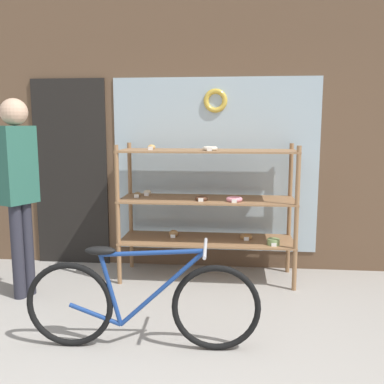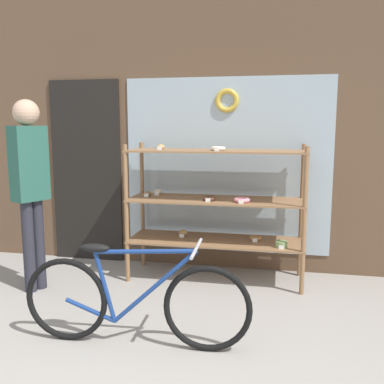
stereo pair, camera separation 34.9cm
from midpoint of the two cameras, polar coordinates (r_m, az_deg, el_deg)
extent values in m
cube|color=brown|center=(4.76, 4.51, 13.67)|extent=(6.11, 0.08, 3.98)
cube|color=#A3B7C1|center=(4.70, 6.74, 3.46)|extent=(2.24, 0.02, 1.90)
cube|color=black|center=(5.10, -11.98, 2.63)|extent=(0.84, 0.03, 2.10)
torus|color=gold|center=(4.67, 6.88, 12.02)|extent=(0.26, 0.06, 0.26)
cylinder|color=#8E6642|center=(4.33, -6.47, -3.01)|extent=(0.04, 0.04, 1.40)
cylinder|color=#8E6642|center=(4.14, 17.10, -3.88)|extent=(0.04, 0.04, 1.40)
cylinder|color=#8E6642|center=(4.82, -4.57, -1.76)|extent=(0.04, 0.04, 1.40)
cylinder|color=#8E6642|center=(4.65, 16.49, -2.48)|extent=(0.04, 0.04, 1.40)
cube|color=#8E6642|center=(4.47, 5.38, -6.47)|extent=(1.78, 0.57, 0.02)
cube|color=#8E6642|center=(4.38, 5.46, -1.07)|extent=(1.78, 0.57, 0.02)
cube|color=#8E6642|center=(4.32, 5.56, 5.46)|extent=(1.78, 0.57, 0.02)
torus|color=beige|center=(4.23, 5.86, 5.78)|extent=(0.15, 0.15, 0.04)
cube|color=white|center=(4.15, 5.75, 5.69)|extent=(0.05, 0.00, 0.04)
ellipsoid|color=tan|center=(4.37, -1.90, 6.02)|extent=(0.08, 0.07, 0.05)
cube|color=white|center=(4.33, -2.05, 5.86)|extent=(0.05, 0.00, 0.04)
ellipsoid|color=beige|center=(4.63, -2.41, 0.00)|extent=(0.09, 0.07, 0.06)
cube|color=white|center=(4.59, -2.56, -0.24)|extent=(0.05, 0.00, 0.04)
ellipsoid|color=#AD7F4C|center=(4.57, 0.98, -5.50)|extent=(0.10, 0.09, 0.07)
cube|color=white|center=(4.52, 0.84, -5.90)|extent=(0.05, 0.00, 0.04)
torus|color=#B27A42|center=(4.49, 10.66, -6.11)|extent=(0.13, 0.13, 0.04)
cube|color=white|center=(4.42, 10.65, -6.39)|extent=(0.05, 0.00, 0.04)
torus|color=pink|center=(4.23, 9.03, -1.07)|extent=(0.16, 0.16, 0.04)
cube|color=white|center=(4.14, 8.97, -1.33)|extent=(0.05, 0.00, 0.04)
ellipsoid|color=brown|center=(4.53, -3.76, -0.24)|extent=(0.08, 0.07, 0.05)
cube|color=white|center=(4.49, -3.92, -0.45)|extent=(0.05, 0.00, 0.04)
cylinder|color=#7A995B|center=(4.30, 14.14, -6.79)|extent=(0.12, 0.12, 0.06)
cube|color=white|center=(4.23, 14.18, -7.20)|extent=(0.05, 0.00, 0.04)
torus|color=#4C2D1E|center=(4.27, 4.63, -0.92)|extent=(0.13, 0.13, 0.04)
cube|color=white|center=(4.20, 4.51, -1.11)|extent=(0.05, 0.00, 0.04)
torus|color=black|center=(3.34, -13.49, -13.82)|extent=(0.63, 0.07, 0.63)
torus|color=black|center=(3.11, 5.40, -15.31)|extent=(0.63, 0.07, 0.63)
cylinder|color=navy|center=(3.10, -1.77, -12.62)|extent=(0.63, 0.06, 0.58)
cylinder|color=navy|center=(3.03, -3.03, -7.97)|extent=(0.74, 0.06, 0.07)
cylinder|color=navy|center=(3.19, -8.43, -12.45)|extent=(0.16, 0.04, 0.53)
cylinder|color=navy|center=(3.30, -10.38, -15.31)|extent=(0.38, 0.05, 0.17)
ellipsoid|color=black|center=(3.12, -9.71, -7.39)|extent=(0.22, 0.10, 0.06)
cylinder|color=#B2B2B7|center=(2.97, 3.99, -7.54)|extent=(0.04, 0.46, 0.02)
cylinder|color=#282833|center=(4.39, -17.63, -6.69)|extent=(0.11, 0.11, 0.89)
cylinder|color=#282833|center=(4.33, -18.81, -6.97)|extent=(0.11, 0.11, 0.89)
cube|color=#285B4C|center=(4.22, -18.74, 3.61)|extent=(0.30, 0.37, 0.70)
sphere|color=tan|center=(4.21, -19.06, 10.00)|extent=(0.24, 0.24, 0.24)
camera|label=1|loc=(0.17, -87.14, 0.45)|focal=40.00mm
camera|label=2|loc=(0.17, 92.86, -0.45)|focal=40.00mm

